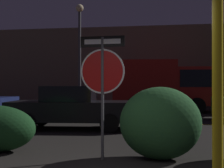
{
  "coord_description": "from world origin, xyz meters",
  "views": [
    {
      "loc": [
        0.9,
        -4.11,
        1.49
      ],
      "look_at": [
        -0.34,
        3.91,
        1.52
      ],
      "focal_mm": 50.0,
      "sensor_mm": 36.0,
      "label": 1
    }
  ],
  "objects_px": {
    "yellow_pole_right": "(218,83)",
    "delivery_truck": "(164,84)",
    "passing_car_2": "(72,108)",
    "hedge_bush_2": "(160,123)",
    "street_lamp": "(80,41)",
    "stop_sign": "(102,72)"
  },
  "relations": [
    {
      "from": "delivery_truck",
      "to": "street_lamp",
      "type": "height_order",
      "value": "street_lamp"
    },
    {
      "from": "hedge_bush_2",
      "to": "delivery_truck",
      "type": "xyz_separation_m",
      "value": [
        0.24,
        11.36,
        0.84
      ]
    },
    {
      "from": "yellow_pole_right",
      "to": "passing_car_2",
      "type": "xyz_separation_m",
      "value": [
        -3.59,
        6.76,
        -0.79
      ]
    },
    {
      "from": "delivery_truck",
      "to": "street_lamp",
      "type": "distance_m",
      "value": 5.51
    },
    {
      "from": "passing_car_2",
      "to": "street_lamp",
      "type": "relative_size",
      "value": 0.71
    },
    {
      "from": "hedge_bush_2",
      "to": "passing_car_2",
      "type": "distance_m",
      "value": 4.95
    },
    {
      "from": "stop_sign",
      "to": "street_lamp",
      "type": "distance_m",
      "value": 12.28
    },
    {
      "from": "yellow_pole_right",
      "to": "delivery_truck",
      "type": "distance_m",
      "value": 14.17
    },
    {
      "from": "stop_sign",
      "to": "passing_car_2",
      "type": "xyz_separation_m",
      "value": [
        -1.82,
        4.13,
        -1.03
      ]
    },
    {
      "from": "stop_sign",
      "to": "hedge_bush_2",
      "type": "relative_size",
      "value": 1.52
    },
    {
      "from": "stop_sign",
      "to": "passing_car_2",
      "type": "distance_m",
      "value": 4.64
    },
    {
      "from": "hedge_bush_2",
      "to": "street_lamp",
      "type": "height_order",
      "value": "street_lamp"
    },
    {
      "from": "yellow_pole_right",
      "to": "passing_car_2",
      "type": "height_order",
      "value": "yellow_pole_right"
    },
    {
      "from": "yellow_pole_right",
      "to": "street_lamp",
      "type": "height_order",
      "value": "street_lamp"
    },
    {
      "from": "passing_car_2",
      "to": "delivery_truck",
      "type": "relative_size",
      "value": 0.78
    },
    {
      "from": "hedge_bush_2",
      "to": "delivery_truck",
      "type": "bearing_deg",
      "value": 88.77
    },
    {
      "from": "yellow_pole_right",
      "to": "stop_sign",
      "type": "bearing_deg",
      "value": 123.88
    },
    {
      "from": "hedge_bush_2",
      "to": "yellow_pole_right",
      "type": "bearing_deg",
      "value": -77.59
    },
    {
      "from": "stop_sign",
      "to": "passing_car_2",
      "type": "bearing_deg",
      "value": 115.63
    },
    {
      "from": "passing_car_2",
      "to": "street_lamp",
      "type": "bearing_deg",
      "value": -172.25
    },
    {
      "from": "hedge_bush_2",
      "to": "street_lamp",
      "type": "bearing_deg",
      "value": 112.27
    },
    {
      "from": "delivery_truck",
      "to": "yellow_pole_right",
      "type": "bearing_deg",
      "value": -2.96
    }
  ]
}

